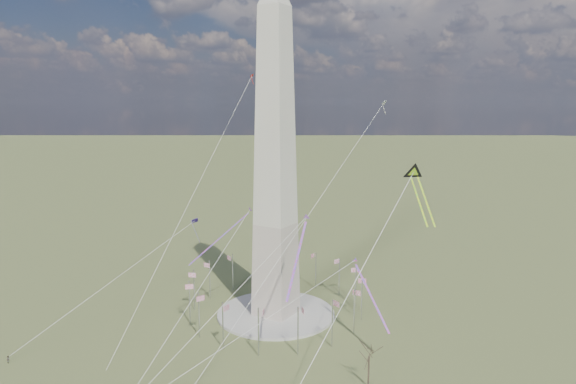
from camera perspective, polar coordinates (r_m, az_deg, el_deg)
The scene contains 13 objects.
ground at distance 162.28m, azimuth -1.34°, elevation -13.46°, with size 2000.00×2000.00×0.00m, color brown.
plaza at distance 162.12m, azimuth -1.34°, elevation -13.33°, with size 36.00×36.00×0.80m, color #A4A296.
washington_monument at distance 149.79m, azimuth -1.42°, elevation 3.62°, with size 15.56×15.56×100.00m.
flagpole_ring at distance 159.52m, azimuth -1.35°, elevation -11.06°, with size 54.40×54.40×13.00m.
tree_near at distance 123.66m, azimuth 9.00°, elevation -17.35°, with size 6.44×6.44×11.28m.
person_west at distance 152.39m, azimuth -28.64°, elevation -16.00°, with size 0.88×0.68×1.80m, color gray.
kite_delta_black at distance 141.80m, azimuth 13.90°, elevation 1.72°, with size 13.25×16.27×14.19m.
kite_diamond_purple at distance 171.06m, azimuth -10.30°, elevation -3.47°, with size 2.32×2.82×8.24m.
kite_streamer_left at distance 128.81m, azimuth 1.36°, elevation -5.83°, with size 8.31×22.22×15.74m.
kite_streamer_mid at distance 149.65m, azimuth -6.55°, elevation -4.12°, with size 9.15×19.64×14.26m.
kite_streamer_right at distance 141.63m, azimuth 8.69°, elevation -10.21°, with size 16.39×14.06×13.99m.
kite_small_red at distance 198.98m, azimuth -4.03°, elevation 12.64°, with size 1.18×1.80×3.92m.
kite_small_white at distance 182.07m, azimuth 10.62°, elevation 9.57°, with size 1.61×2.33×4.86m.
Camera 1 is at (79.95, -125.57, 64.59)m, focal length 32.00 mm.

